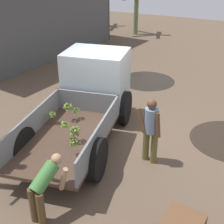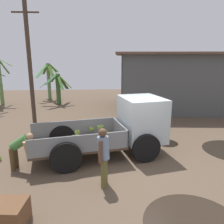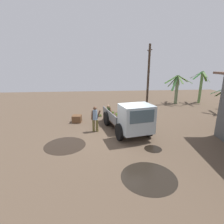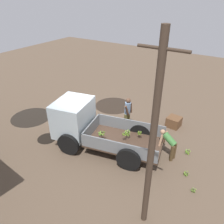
{
  "view_description": "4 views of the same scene",
  "coord_description": "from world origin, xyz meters",
  "px_view_note": "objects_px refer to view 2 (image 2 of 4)",
  "views": [
    {
      "loc": [
        -6.94,
        -3.48,
        4.48
      ],
      "look_at": [
        -0.81,
        -0.3,
        0.96
      ],
      "focal_mm": 50.0,
      "sensor_mm": 36.0,
      "label": 1
    },
    {
      "loc": [
        -1.17,
        -6.78,
        3.39
      ],
      "look_at": [
        -0.64,
        1.04,
        1.47
      ],
      "focal_mm": 35.0,
      "sensor_mm": 36.0,
      "label": 2
    },
    {
      "loc": [
        9.53,
        -1.37,
        4.22
      ],
      "look_at": [
        -0.15,
        -0.44,
        1.51
      ],
      "focal_mm": 28.0,
      "sensor_mm": 36.0,
      "label": 3
    },
    {
      "loc": [
        -5.44,
        6.89,
        6.2
      ],
      "look_at": [
        -0.75,
        -0.43,
        1.27
      ],
      "focal_mm": 35.0,
      "sensor_mm": 36.0,
      "label": 4
    }
  ],
  "objects_px": {
    "utility_pole": "(30,71)",
    "person_foreground_visitor": "(103,155)",
    "person_worker_loading": "(20,148)",
    "wooden_crate_0": "(10,215)",
    "person_bystander_near_shed": "(129,100)",
    "cargo_truck": "(128,125)"
  },
  "relations": [
    {
      "from": "cargo_truck",
      "to": "wooden_crate_0",
      "type": "relative_size",
      "value": 7.6
    },
    {
      "from": "person_foreground_visitor",
      "to": "person_worker_loading",
      "type": "height_order",
      "value": "person_foreground_visitor"
    },
    {
      "from": "utility_pole",
      "to": "cargo_truck",
      "type": "bearing_deg",
      "value": -27.49
    },
    {
      "from": "person_worker_loading",
      "to": "person_bystander_near_shed",
      "type": "height_order",
      "value": "person_bystander_near_shed"
    },
    {
      "from": "wooden_crate_0",
      "to": "person_bystander_near_shed",
      "type": "bearing_deg",
      "value": 67.48
    },
    {
      "from": "utility_pole",
      "to": "wooden_crate_0",
      "type": "xyz_separation_m",
      "value": [
        0.97,
        -5.56,
        -2.63
      ]
    },
    {
      "from": "person_foreground_visitor",
      "to": "person_worker_loading",
      "type": "relative_size",
      "value": 1.35
    },
    {
      "from": "cargo_truck",
      "to": "person_bystander_near_shed",
      "type": "distance_m",
      "value": 5.77
    },
    {
      "from": "cargo_truck",
      "to": "person_foreground_visitor",
      "type": "xyz_separation_m",
      "value": [
        -0.96,
        -2.17,
        -0.15
      ]
    },
    {
      "from": "person_bystander_near_shed",
      "to": "wooden_crate_0",
      "type": "xyz_separation_m",
      "value": [
        -3.83,
        -9.22,
        -0.62
      ]
    },
    {
      "from": "utility_pole",
      "to": "person_foreground_visitor",
      "type": "bearing_deg",
      "value": -54.99
    },
    {
      "from": "cargo_truck",
      "to": "wooden_crate_0",
      "type": "bearing_deg",
      "value": -141.76
    },
    {
      "from": "person_foreground_visitor",
      "to": "person_worker_loading",
      "type": "xyz_separation_m",
      "value": [
        -2.54,
        1.07,
        -0.18
      ]
    },
    {
      "from": "utility_pole",
      "to": "wooden_crate_0",
      "type": "bearing_deg",
      "value": -80.11
    },
    {
      "from": "person_foreground_visitor",
      "to": "person_bystander_near_shed",
      "type": "distance_m",
      "value": 8.08
    },
    {
      "from": "utility_pole",
      "to": "person_bystander_near_shed",
      "type": "bearing_deg",
      "value": 37.38
    },
    {
      "from": "cargo_truck",
      "to": "person_worker_loading",
      "type": "distance_m",
      "value": 3.69
    },
    {
      "from": "person_worker_loading",
      "to": "cargo_truck",
      "type": "bearing_deg",
      "value": 26.58
    },
    {
      "from": "person_bystander_near_shed",
      "to": "wooden_crate_0",
      "type": "relative_size",
      "value": 2.47
    },
    {
      "from": "person_worker_loading",
      "to": "wooden_crate_0",
      "type": "xyz_separation_m",
      "value": [
        0.57,
        -2.43,
        -0.47
      ]
    },
    {
      "from": "person_foreground_visitor",
      "to": "person_bystander_near_shed",
      "type": "xyz_separation_m",
      "value": [
        1.85,
        7.86,
        -0.03
      ]
    },
    {
      "from": "utility_pole",
      "to": "person_worker_loading",
      "type": "distance_m",
      "value": 3.83
    }
  ]
}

